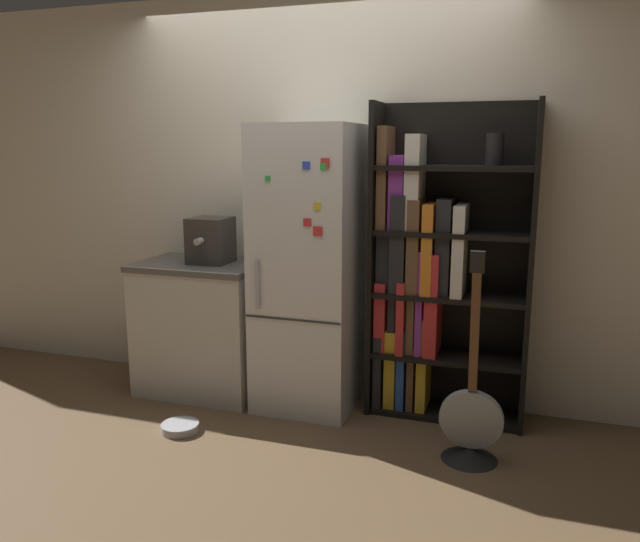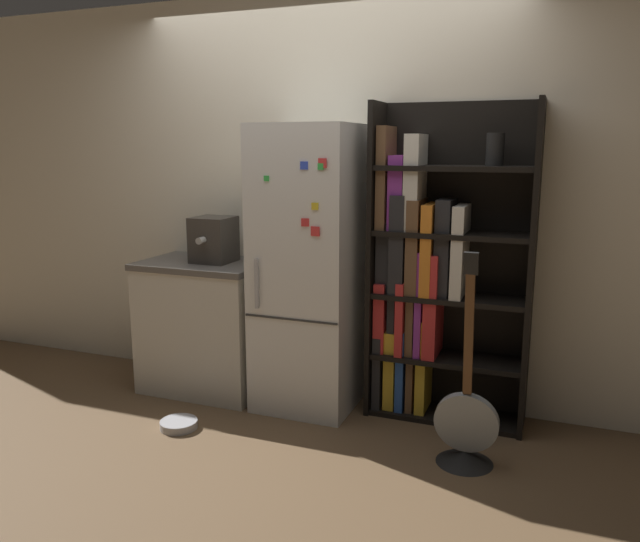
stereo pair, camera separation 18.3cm
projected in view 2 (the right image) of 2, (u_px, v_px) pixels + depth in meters
The scene contains 8 objects.
ground_plane at pixel (299, 413), 3.90m from camera, with size 16.00×16.00×0.00m, color brown.
wall_back at pixel (326, 199), 4.08m from camera, with size 8.00×0.05×2.60m.
refrigerator at pixel (308, 269), 3.88m from camera, with size 0.60×0.59×1.77m.
bookshelf at pixel (430, 274), 3.75m from camera, with size 0.94×0.34×1.90m.
kitchen_counter at pixel (206, 325), 4.23m from camera, with size 0.83×0.58×0.89m.
espresso_machine at pixel (214, 239), 4.10m from camera, with size 0.25×0.31×0.30m.
guitar at pixel (466, 433), 3.25m from camera, with size 0.33×0.30×1.15m.
pet_bowl at pixel (179, 424), 3.69m from camera, with size 0.22×0.22×0.05m.
Camera 2 is at (1.44, -3.35, 1.64)m, focal length 35.00 mm.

